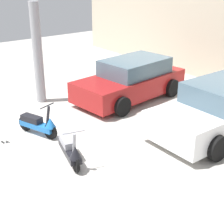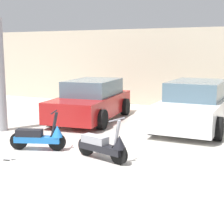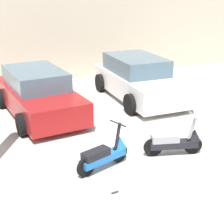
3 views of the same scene
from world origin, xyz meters
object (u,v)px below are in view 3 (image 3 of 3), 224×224
scooter_front_right (176,141)px  car_rear_left (38,94)px  car_rear_center (138,79)px  placard_near_left_scooter (114,187)px  scooter_front_left (105,154)px

scooter_front_right → car_rear_left: car_rear_left is taller
car_rear_center → placard_near_left_scooter: bearing=-30.6°
car_rear_left → placard_near_left_scooter: (0.45, -4.83, -0.55)m
car_rear_left → placard_near_left_scooter: 4.88m
car_rear_left → car_rear_center: size_ratio=0.99×
scooter_front_left → car_rear_center: 5.10m
scooter_front_left → car_rear_left: (-0.65, 3.88, 0.32)m
scooter_front_left → car_rear_left: 3.95m
car_rear_left → placard_near_left_scooter: car_rear_left is taller
scooter_front_right → car_rear_left: 4.64m
scooter_front_right → scooter_front_left: bearing=-166.8°
scooter_front_right → car_rear_left: (-2.41, 3.95, 0.31)m
scooter_front_right → placard_near_left_scooter: 2.16m
car_rear_left → car_rear_center: (3.55, 0.29, 0.03)m
scooter_front_left → placard_near_left_scooter: 1.00m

